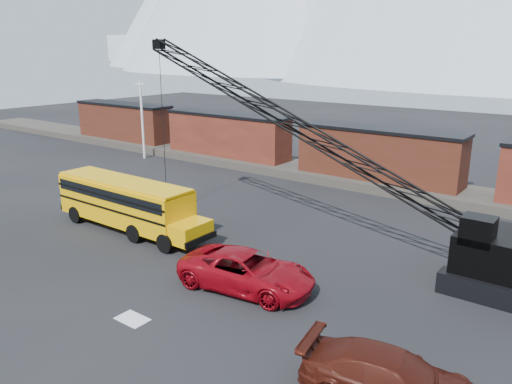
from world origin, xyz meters
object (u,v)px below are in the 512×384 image
Objects in this scene: red_pickup at (247,271)px; crawler_crane at (309,134)px; maroon_suv at (392,379)px; school_bus at (128,203)px.

crawler_crane reaches higher than red_pickup.
red_pickup reaches higher than maroon_suv.
school_bus is 1.97× the size of maroon_suv.
school_bus is at bearing -154.39° from crawler_crane.
red_pickup is 8.68m from crawler_crane.
red_pickup is 0.26× the size of crawler_crane.
crawler_crane is (-9.34, 10.15, 5.59)m from maroon_suv.
school_bus is 12.00m from crawler_crane.
school_bus is 10.95m from red_pickup.
red_pickup is at bearing -9.77° from school_bus.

